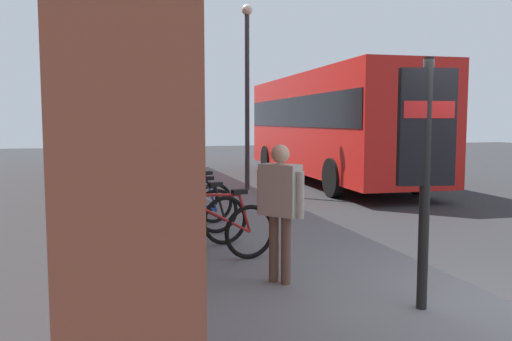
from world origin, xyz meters
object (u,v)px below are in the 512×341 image
Objects in this scene: bicycle_mid_rack at (192,222)px; street_lamp at (247,80)px; bicycle_nearest_sign at (187,203)px; city_bus at (330,121)px; pedestrian_by_facade at (280,199)px; bicycle_far_end at (173,197)px; bicycle_under_window at (213,233)px; transit_info_sign at (426,143)px; bicycle_by_door at (185,211)px.

street_lamp reaches higher than bicycle_mid_rack.
bicycle_nearest_sign is 0.16× the size of city_bus.
bicycle_mid_rack is 0.36× the size of street_lamp.
city_bus is at bearing -26.81° from pedestrian_by_facade.
bicycle_nearest_sign and bicycle_far_end have the same top height.
transit_info_sign is (-2.14, -1.62, 1.21)m from bicycle_under_window.
pedestrian_by_facade is at bearing 42.77° from transit_info_sign.
bicycle_mid_rack is 3.67m from transit_info_sign.
street_lamp reaches higher than transit_info_sign.
bicycle_by_door is (0.89, -0.03, 0.00)m from bicycle_mid_rack.
bicycle_by_door is at bearing 13.63° from pedestrian_by_facade.
street_lamp reaches higher than bicycle_under_window.
bicycle_under_window is 3.30m from bicycle_far_end.
pedestrian_by_facade reaches higher than bicycle_mid_rack.
city_bus reaches higher than bicycle_far_end.
bicycle_nearest_sign is (0.77, -0.15, -0.00)m from bicycle_by_door.
transit_info_sign is at bearing -156.01° from bicycle_by_door.
transit_info_sign is (-2.98, -1.75, 1.21)m from bicycle_mid_rack.
bicycle_under_window is 0.85m from bicycle_mid_rack.
bicycle_far_end is (2.46, -0.04, 0.00)m from bicycle_mid_rack.
street_lamp is at bearing -27.34° from bicycle_nearest_sign.
city_bus is at bearing -57.16° from street_lamp.
bicycle_mid_rack is 2.46m from bicycle_far_end.
city_bus is 11.20m from pedestrian_by_facade.
bicycle_far_end is (1.57, -0.01, -0.00)m from bicycle_by_door.
street_lamp is (7.84, -1.74, 1.92)m from pedestrian_by_facade.
bicycle_mid_rack is 0.72× the size of transit_info_sign.
bicycle_under_window is 0.99× the size of bicycle_far_end.
bicycle_by_door is 1.02× the size of bicycle_nearest_sign.
bicycle_by_door is at bearing -2.01° from bicycle_mid_rack.
bicycle_mid_rack is 6.93m from street_lamp.
transit_info_sign is at bearing -137.23° from pedestrian_by_facade.
bicycle_mid_rack and bicycle_far_end have the same top height.
bicycle_by_door is 1.57m from bicycle_far_end.
bicycle_far_end is at bearing 1.58° from bicycle_under_window.
street_lamp is (8.99, -0.68, 1.27)m from transit_info_sign.
street_lamp reaches higher than city_bus.
city_bus reaches higher than bicycle_by_door.
bicycle_nearest_sign is 0.36× the size of street_lamp.
bicycle_mid_rack is at bearing 157.97° from street_lamp.
street_lamp reaches higher than bicycle_by_door.
street_lamp reaches higher than bicycle_far_end.
bicycle_under_window is 1.01× the size of bicycle_mid_rack.
bicycle_under_window is at bearing -176.59° from bicycle_by_door.
bicycle_nearest_sign is at bearing 8.30° from pedestrian_by_facade.
bicycle_far_end is at bearing 134.95° from city_bus.
bicycle_under_window is 1.13× the size of pedestrian_by_facade.
pedestrian_by_facade is at bearing 153.19° from city_bus.
bicycle_mid_rack is 1.67m from bicycle_nearest_sign.
bicycle_far_end is 5.83m from transit_info_sign.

